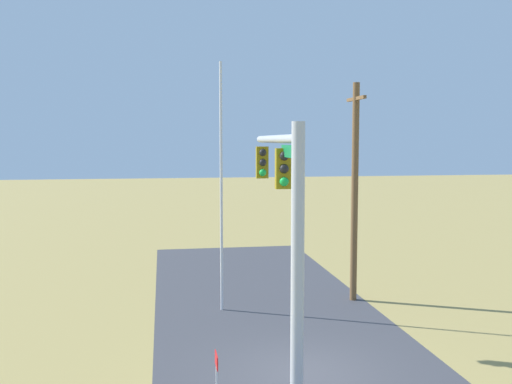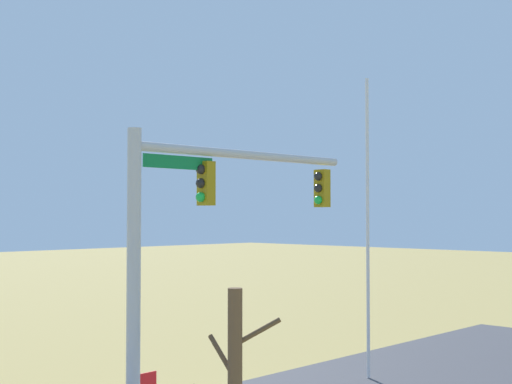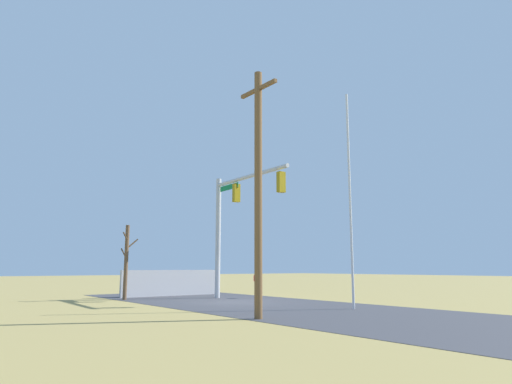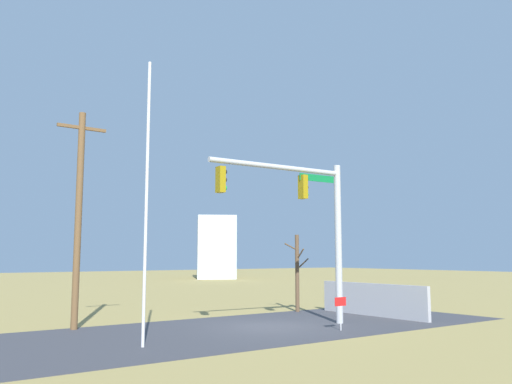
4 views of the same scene
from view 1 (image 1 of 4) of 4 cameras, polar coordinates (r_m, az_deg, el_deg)
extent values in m
plane|color=#9E894C|center=(16.06, 4.84, -17.45)|extent=(160.00, 160.00, 0.00)
cube|color=#3D3D42|center=(19.72, 1.91, -13.06)|extent=(28.00, 8.00, 0.01)
cylinder|color=#B2B5BA|center=(12.08, 4.14, -8.70)|extent=(0.28, 0.28, 6.56)
cylinder|color=#B2B5BA|center=(14.75, 1.93, 5.30)|extent=(6.15, 0.46, 0.20)
cube|color=#0F7238|center=(12.82, 3.27, 4.06)|extent=(1.80, 0.11, 0.28)
cube|color=#937A0F|center=(13.56, 2.72, 2.35)|extent=(0.26, 0.37, 0.96)
sphere|color=black|center=(13.40, 2.83, 3.60)|extent=(0.22, 0.22, 0.22)
sphere|color=black|center=(13.41, 2.82, 2.32)|extent=(0.22, 0.22, 0.22)
sphere|color=green|center=(13.43, 2.82, 1.04)|extent=(0.22, 0.22, 0.22)
cube|color=#937A0F|center=(17.32, 0.61, 2.97)|extent=(0.26, 0.37, 0.96)
sphere|color=black|center=(17.16, 0.68, 3.95)|extent=(0.22, 0.22, 0.22)
sphere|color=black|center=(17.17, 0.68, 2.95)|extent=(0.22, 0.22, 0.22)
sphere|color=green|center=(17.19, 0.68, 1.95)|extent=(0.22, 0.22, 0.22)
cylinder|color=silver|center=(20.50, -3.48, 0.39)|extent=(0.10, 0.10, 8.94)
cylinder|color=brown|center=(22.13, 9.80, -0.10)|extent=(0.26, 0.26, 8.33)
cube|color=brown|center=(22.09, 9.94, 9.15)|extent=(1.90, 0.12, 0.12)
cube|color=red|center=(13.92, -3.96, -16.39)|extent=(0.56, 0.02, 0.32)
camera|label=2|loc=(14.55, 67.32, -3.51)|focal=48.57mm
camera|label=3|loc=(36.80, 17.24, -2.15)|focal=31.92mm
camera|label=4|loc=(30.40, -35.09, -2.28)|focal=37.22mm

